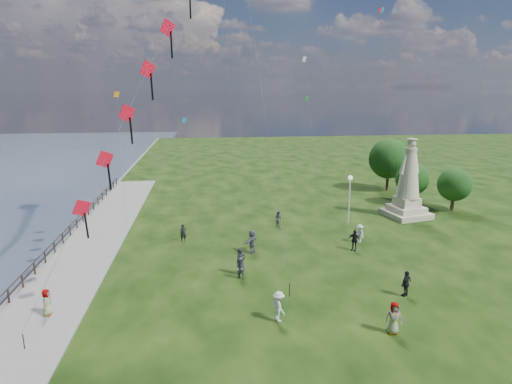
{
  "coord_description": "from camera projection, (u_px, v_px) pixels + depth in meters",
  "views": [
    {
      "loc": [
        -4.32,
        -20.74,
        12.6
      ],
      "look_at": [
        -1.0,
        8.0,
        5.5
      ],
      "focal_mm": 30.0,
      "sensor_mm": 36.0,
      "label": 1
    }
  ],
  "objects": [
    {
      "name": "person_0",
      "position": [
        241.0,
        261.0,
        29.37
      ],
      "size": [
        0.83,
        0.73,
        1.91
      ],
      "primitive_type": "imported",
      "rotation": [
        0.0,
        0.0,
        0.48
      ],
      "color": "black",
      "rests_on": "ground"
    },
    {
      "name": "person_1",
      "position": [
        241.0,
        269.0,
        28.68
      ],
      "size": [
        0.86,
        0.81,
        1.52
      ],
      "primitive_type": "imported",
      "rotation": [
        0.0,
        0.0,
        -0.65
      ],
      "color": "#595960",
      "rests_on": "ground"
    },
    {
      "name": "person_11",
      "position": [
        252.0,
        241.0,
        33.21
      ],
      "size": [
        1.64,
        1.86,
        1.89
      ],
      "primitive_type": "imported",
      "rotation": [
        0.0,
        0.0,
        4.09
      ],
      "color": "#595960",
      "rests_on": "ground"
    },
    {
      "name": "small_kites",
      "position": [
        283.0,
        58.0,
        42.26
      ],
      "size": [
        27.3,
        17.43,
        33.56
      ],
      "color": "teal",
      "rests_on": "ground"
    },
    {
      "name": "red_kite_train",
      "position": [
        146.0,
        77.0,
        23.97
      ],
      "size": [
        9.83,
        9.35,
        21.16
      ],
      "color": "black",
      "rests_on": "ground"
    },
    {
      "name": "person_9",
      "position": [
        354.0,
        240.0,
        33.77
      ],
      "size": [
        1.08,
        1.06,
        1.71
      ],
      "primitive_type": "imported",
      "rotation": [
        0.0,
        0.0,
        -0.76
      ],
      "color": "black",
      "rests_on": "ground"
    },
    {
      "name": "person_4",
      "position": [
        394.0,
        318.0,
        22.32
      ],
      "size": [
        0.93,
        0.66,
        1.76
      ],
      "primitive_type": "imported",
      "rotation": [
        0.0,
        0.0,
        -0.16
      ],
      "color": "#595960",
      "rests_on": "ground"
    },
    {
      "name": "person_8",
      "position": [
        359.0,
        234.0,
        35.5
      ],
      "size": [
        0.83,
        1.13,
        1.56
      ],
      "primitive_type": "imported",
      "rotation": [
        0.0,
        0.0,
        -1.23
      ],
      "color": "silver",
      "rests_on": "ground"
    },
    {
      "name": "lamppost",
      "position": [
        350.0,
        189.0,
        39.53
      ],
      "size": [
        0.44,
        0.44,
        4.73
      ],
      "color": "silver",
      "rests_on": "ground"
    },
    {
      "name": "person_3",
      "position": [
        406.0,
        283.0,
        26.34
      ],
      "size": [
        1.1,
        0.96,
        1.68
      ],
      "primitive_type": "imported",
      "rotation": [
        0.0,
        0.0,
        3.71
      ],
      "color": "black",
      "rests_on": "ground"
    },
    {
      "name": "person_7",
      "position": [
        278.0,
        219.0,
        39.71
      ],
      "size": [
        0.8,
        0.83,
        1.47
      ],
      "primitive_type": "imported",
      "rotation": [
        0.0,
        0.0,
        2.28
      ],
      "color": "#595960",
      "rests_on": "ground"
    },
    {
      "name": "person_6",
      "position": [
        183.0,
        233.0,
        35.74
      ],
      "size": [
        0.6,
        0.45,
        1.51
      ],
      "primitive_type": "imported",
      "rotation": [
        0.0,
        0.0,
        0.16
      ],
      "color": "black",
      "rests_on": "ground"
    },
    {
      "name": "waterfront",
      "position": [
        56.0,
        270.0,
        30.48
      ],
      "size": [
        200.0,
        200.0,
        1.51
      ],
      "color": "#384554",
      "rests_on": "ground"
    },
    {
      "name": "statue",
      "position": [
        408.0,
        188.0,
        42.17
      ],
      "size": [
        4.59,
        4.59,
        7.81
      ],
      "rotation": [
        0.0,
        0.0,
        0.22
      ],
      "color": "#BCB38E",
      "rests_on": "ground"
    },
    {
      "name": "person_2",
      "position": [
        279.0,
        306.0,
        23.53
      ],
      "size": [
        0.96,
        1.26,
        1.74
      ],
      "primitive_type": "imported",
      "rotation": [
        0.0,
        0.0,
        1.95
      ],
      "color": "silver",
      "rests_on": "ground"
    },
    {
      "name": "tree_row",
      "position": [
        405.0,
        167.0,
        49.8
      ],
      "size": [
        7.25,
        13.67,
        6.49
      ],
      "color": "#382314",
      "rests_on": "ground"
    },
    {
      "name": "person_10",
      "position": [
        47.0,
        304.0,
        23.99
      ],
      "size": [
        0.47,
        0.76,
        1.55
      ],
      "primitive_type": "imported",
      "rotation": [
        0.0,
        0.0,
        1.56
      ],
      "color": "#595960",
      "rests_on": "ground"
    }
  ]
}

